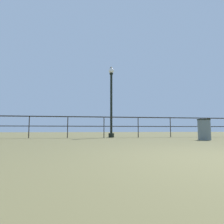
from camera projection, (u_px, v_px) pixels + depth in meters
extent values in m
cube|color=black|center=(121.00, 117.00, 9.56)|extent=(23.58, 0.05, 0.05)
cube|color=black|center=(121.00, 126.00, 9.51)|extent=(23.58, 0.04, 0.04)
cylinder|color=black|center=(29.00, 127.00, 8.80)|extent=(0.04, 0.04, 1.05)
cylinder|color=black|center=(68.00, 127.00, 9.09)|extent=(0.04, 0.04, 1.05)
cylinder|color=black|center=(104.00, 127.00, 9.37)|extent=(0.04, 0.04, 1.05)
cylinder|color=black|center=(138.00, 127.00, 9.65)|extent=(0.04, 0.04, 1.05)
cylinder|color=black|center=(170.00, 127.00, 9.93)|extent=(0.04, 0.04, 1.05)
cylinder|color=black|center=(201.00, 127.00, 10.21)|extent=(0.04, 0.04, 1.05)
cylinder|color=black|center=(111.00, 135.00, 9.61)|extent=(0.29, 0.29, 0.22)
cylinder|color=black|center=(111.00, 103.00, 9.77)|extent=(0.12, 0.12, 3.18)
cylinder|color=black|center=(111.00, 74.00, 9.93)|extent=(0.20, 0.20, 0.06)
sphere|color=white|center=(111.00, 71.00, 9.95)|extent=(0.29, 0.29, 0.29)
cone|color=black|center=(111.00, 67.00, 9.96)|extent=(0.15, 0.15, 0.10)
cylinder|color=slate|center=(204.00, 130.00, 7.28)|extent=(0.47, 0.47, 0.79)
cylinder|color=black|center=(204.00, 120.00, 7.32)|extent=(0.50, 0.50, 0.04)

